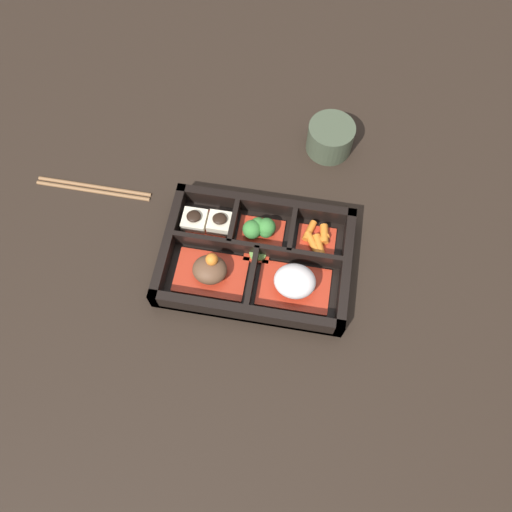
{
  "coord_description": "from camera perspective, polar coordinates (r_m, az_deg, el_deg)",
  "views": [
    {
      "loc": [
        -0.05,
        0.32,
        0.73
      ],
      "look_at": [
        0.0,
        0.0,
        0.03
      ],
      "focal_mm": 35.0,
      "sensor_mm": 36.0,
      "label": 1
    }
  ],
  "objects": [
    {
      "name": "bento_rim",
      "position": [
        0.79,
        0.05,
        0.07
      ],
      "size": [
        0.29,
        0.2,
        0.04
      ],
      "color": "black",
      "rests_on": "ground_plane"
    },
    {
      "name": "bowl_carrots",
      "position": [
        0.81,
        6.96,
        1.81
      ],
      "size": [
        0.06,
        0.06,
        0.02
      ],
      "color": "#B22D19",
      "rests_on": "bento_base"
    },
    {
      "name": "bowl_rice",
      "position": [
        0.76,
        4.43,
        -3.04
      ],
      "size": [
        0.11,
        0.08,
        0.05
      ],
      "color": "#B22D19",
      "rests_on": "bento_base"
    },
    {
      "name": "bowl_stew",
      "position": [
        0.77,
        -5.25,
        -1.67
      ],
      "size": [
        0.11,
        0.08,
        0.05
      ],
      "color": "#B22D19",
      "rests_on": "bento_base"
    },
    {
      "name": "bowl_greens",
      "position": [
        0.8,
        0.52,
        3.15
      ],
      "size": [
        0.07,
        0.05,
        0.04
      ],
      "color": "#B22D19",
      "rests_on": "bento_base"
    },
    {
      "name": "bowl_pickles",
      "position": [
        0.79,
        0.18,
        0.32
      ],
      "size": [
        0.04,
        0.03,
        0.01
      ],
      "color": "#B22D19",
      "rests_on": "bento_base"
    },
    {
      "name": "ground_plane",
      "position": [
        0.8,
        -0.0,
        -0.75
      ],
      "size": [
        3.0,
        3.0,
        0.0
      ],
      "primitive_type": "plane",
      "color": "black"
    },
    {
      "name": "bowl_tofu",
      "position": [
        0.81,
        -5.48,
        3.88
      ],
      "size": [
        0.08,
        0.05,
        0.03
      ],
      "color": "#B22D19",
      "rests_on": "bento_base"
    },
    {
      "name": "bento_base",
      "position": [
        0.8,
        -0.0,
        -0.6
      ],
      "size": [
        0.29,
        0.2,
        0.01
      ],
      "color": "black",
      "rests_on": "ground_plane"
    },
    {
      "name": "tea_cup",
      "position": [
        0.9,
        8.49,
        13.27
      ],
      "size": [
        0.08,
        0.08,
        0.06
      ],
      "color": "#424C38",
      "rests_on": "ground_plane"
    },
    {
      "name": "chopsticks",
      "position": [
        0.91,
        -18.09,
        7.43
      ],
      "size": [
        0.2,
        0.02,
        0.01
      ],
      "color": "brown",
      "rests_on": "ground_plane"
    }
  ]
}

